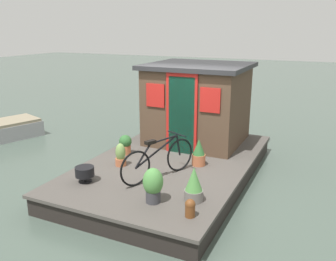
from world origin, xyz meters
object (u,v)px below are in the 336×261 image
Objects in this scene: potted_plant_mint at (199,153)px; potted_plant_sage at (121,155)px; houseboat_cabin at (198,103)px; mooring_bollard at (190,208)px; potted_plant_ivy at (125,144)px; charcoal_grill at (85,172)px; potted_plant_lavender at (153,184)px; potted_plant_fern at (194,185)px; bicycle at (159,159)px.

potted_plant_mint is 1.17× the size of potted_plant_sage.
potted_plant_sage is (-0.70, 1.42, -0.05)m from potted_plant_mint.
houseboat_cabin is 3.80m from mooring_bollard.
potted_plant_sage is 1.08× the size of potted_plant_ivy.
charcoal_grill is (-1.65, 1.57, -0.07)m from potted_plant_mint.
houseboat_cabin is at bearing 19.28° from mooring_bollard.
potted_plant_lavender is at bearing -130.32° from potted_plant_sage.
potted_plant_mint reaches higher than charcoal_grill.
potted_plant_mint is at bearing -63.79° from potted_plant_sage.
charcoal_grill is at bearing 170.75° from potted_plant_sage.
potted_plant_lavender is 1.50m from charcoal_grill.
potted_plant_ivy is at bearing 42.39° from potted_plant_lavender.
houseboat_cabin is 3.27m from potted_plant_fern.
bicycle is 2.87× the size of potted_plant_mint.
houseboat_cabin is 2.04m from potted_plant_ivy.
potted_plant_ivy is at bearing 56.59° from potted_plant_fern.
potted_plant_sage is (0.22, 0.97, -0.15)m from bicycle.
mooring_bollard is at bearing -164.40° from potted_plant_fern.
potted_plant_sage is at bearing 57.37° from mooring_bollard.
houseboat_cabin is 4.96× the size of potted_plant_sage.
houseboat_cabin reaches higher than potted_plant_fern.
potted_plant_fern is 1.67× the size of charcoal_grill.
mooring_bollard is (-2.00, -0.62, -0.11)m from potted_plant_mint.
houseboat_cabin is 3.43m from potted_plant_lavender.
potted_plant_fern is (-0.58, -0.92, -0.09)m from bicycle.
bicycle reaches higher than potted_plant_ivy.
potted_plant_mint reaches higher than mooring_bollard.
potted_plant_sage reaches higher than charcoal_grill.
potted_plant_mint is at bearing -25.71° from bicycle.
potted_plant_ivy is at bearing 4.22° from charcoal_grill.
houseboat_cabin is 2.46m from potted_plant_sage.
potted_plant_ivy reaches higher than mooring_bollard.
bicycle reaches higher than potted_plant_fern.
potted_plant_lavender reaches higher than potted_plant_fern.
potted_plant_sage is 2.42m from mooring_bollard.
potted_plant_mint is 1.58m from potted_plant_sage.
potted_plant_lavender reaches higher than charcoal_grill.
bicycle is 3.62× the size of potted_plant_ivy.
potted_plant_sage is at bearing 49.68° from potted_plant_lavender.
potted_plant_ivy is at bearing 23.52° from potted_plant_sage.
charcoal_grill is (-1.58, -0.12, -0.04)m from potted_plant_ivy.
potted_plant_lavender is (-0.32, 0.57, 0.03)m from potted_plant_fern.
potted_plant_mint reaches higher than potted_plant_ivy.
potted_plant_mint is 1.58m from potted_plant_fern.
potted_plant_lavender is at bearing -158.67° from bicycle.
potted_plant_fern is at bearing -123.41° from potted_plant_ivy.
potted_plant_lavender is 2.07× the size of mooring_bollard.
bicycle is 2.74× the size of potted_plant_fern.
potted_plant_ivy is 3.01m from mooring_bollard.
houseboat_cabin reaches higher than bicycle.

